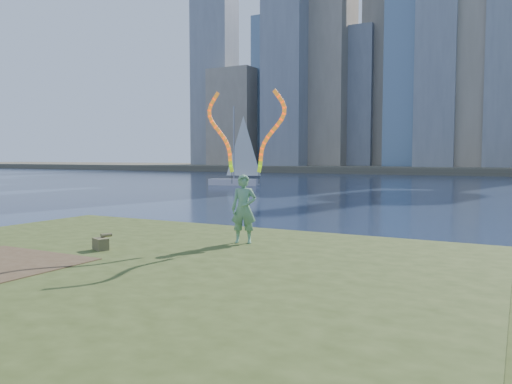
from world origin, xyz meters
The scene contains 6 objects.
ground centered at (0.00, 0.00, 0.00)m, with size 320.00×320.00×0.00m, color #18243C.
grassy_knoll centered at (0.00, -2.30, 0.34)m, with size 20.00×18.00×0.80m.
far_shore centered at (0.00, 95.00, 0.60)m, with size 320.00×40.00×1.20m, color #4B4637.
woman_with_ribbons centered at (1.03, 1.46, 2.20)m, with size 1.96×0.79×4.08m.
canvas_bag centered at (-1.41, -0.92, 0.95)m, with size 0.45×0.50×0.36m.
sailboat centered at (-19.12, 35.57, 1.42)m, with size 5.49×2.83×8.26m.
Camera 1 is at (7.09, -9.27, 2.93)m, focal length 35.00 mm.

